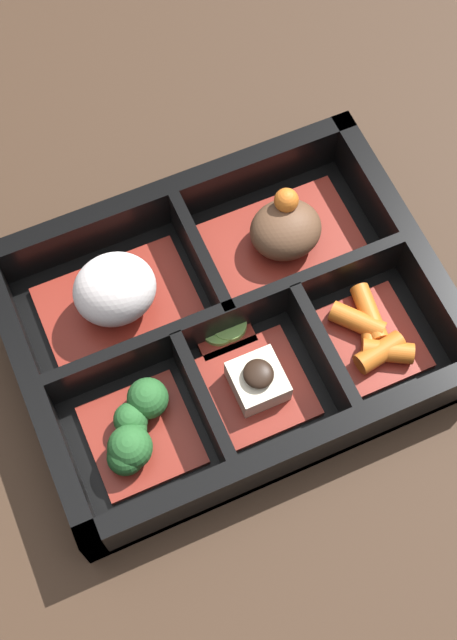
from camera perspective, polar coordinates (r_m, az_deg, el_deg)
ground_plane at (r=0.62m, az=0.00°, el=-0.95°), size 3.00×3.00×0.00m
bento_base at (r=0.62m, az=0.00°, el=-0.77°), size 0.28×0.22×0.01m
bento_rim at (r=0.60m, az=0.11°, el=-0.22°), size 0.28×0.22×0.05m
bowl_rice at (r=0.60m, az=-7.23°, el=1.69°), size 0.11×0.08×0.06m
bowl_stew at (r=0.63m, az=3.65°, el=5.58°), size 0.11×0.08×0.05m
bowl_greens at (r=0.57m, az=-5.95°, el=-7.11°), size 0.07×0.07×0.03m
bowl_tofu at (r=0.59m, az=2.20°, el=-3.96°), size 0.07×0.07×0.03m
bowl_carrots at (r=0.61m, az=9.19°, el=-1.00°), size 0.06×0.07×0.02m
bowl_pickles at (r=0.61m, az=-0.36°, el=-0.68°), size 0.04×0.04×0.01m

